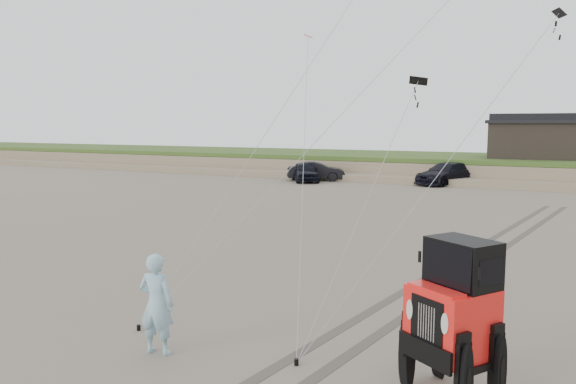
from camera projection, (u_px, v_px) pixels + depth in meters
name	position (u px, v px, depth m)	size (l,w,h in m)	color
ground	(282.00, 346.00, 10.84)	(160.00, 160.00, 0.00)	#6B6054
dune_ridge	(505.00, 169.00, 43.87)	(160.00, 14.25, 1.73)	#7A6B54
cabin	(534.00, 138.00, 42.24)	(6.40, 5.40, 3.35)	black
truck_a	(305.00, 172.00, 42.01)	(1.72, 4.28, 1.46)	black
truck_b	(316.00, 171.00, 42.68)	(1.52, 4.35, 1.43)	black
truck_c	(446.00, 174.00, 39.83)	(2.18, 5.37, 1.56)	black
jeep	(451.00, 336.00, 8.69)	(2.32, 5.38, 2.00)	#FF1F1A
man	(157.00, 304.00, 10.38)	(0.70, 0.46, 1.91)	#8CCBD9
stake_main	(139.00, 328.00, 11.65)	(0.08, 0.08, 0.12)	black
stake_aux	(296.00, 362.00, 9.96)	(0.08, 0.08, 0.12)	black
tire_tracks	(463.00, 265.00, 17.00)	(5.22, 29.74, 0.01)	#4C443D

